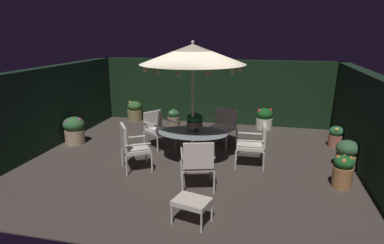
{
  "coord_description": "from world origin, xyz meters",
  "views": [
    {
      "loc": [
        1.65,
        -7.14,
        2.88
      ],
      "look_at": [
        0.07,
        -0.25,
        0.96
      ],
      "focal_mm": 31.01,
      "sensor_mm": 36.0,
      "label": 1
    }
  ],
  "objects_px": {
    "patio_umbrella": "(193,54)",
    "patio_chair_southeast": "(198,161)",
    "patio_chair_north": "(223,124)",
    "potted_plant_right_near": "(74,130)",
    "potted_plant_right_far": "(336,136)",
    "potted_plant_left_near": "(135,111)",
    "potted_plant_back_right": "(264,118)",
    "patio_chair_south": "(255,142)",
    "potted_plant_back_center": "(347,153)",
    "potted_plant_left_far": "(343,171)",
    "centerpiece_planter": "(195,120)",
    "ottoman_footrest": "(192,203)",
    "patio_chair_northeast": "(157,127)",
    "patio_dining_table": "(193,138)",
    "potted_plant_front_corner": "(173,117)",
    "patio_chair_east": "(131,145)"
  },
  "relations": [
    {
      "from": "patio_umbrella",
      "to": "patio_chair_south",
      "type": "bearing_deg",
      "value": 2.38
    },
    {
      "from": "patio_chair_northeast",
      "to": "potted_plant_left_near",
      "type": "xyz_separation_m",
      "value": [
        -1.61,
        2.39,
        -0.21
      ]
    },
    {
      "from": "patio_chair_southeast",
      "to": "patio_chair_south",
      "type": "bearing_deg",
      "value": 54.57
    },
    {
      "from": "potted_plant_back_center",
      "to": "potted_plant_back_right",
      "type": "relative_size",
      "value": 0.97
    },
    {
      "from": "potted_plant_back_center",
      "to": "potted_plant_right_near",
      "type": "xyz_separation_m",
      "value": [
        -6.72,
        0.14,
        0.06
      ]
    },
    {
      "from": "potted_plant_back_center",
      "to": "potted_plant_left_far",
      "type": "bearing_deg",
      "value": -105.2
    },
    {
      "from": "patio_chair_south",
      "to": "potted_plant_right_far",
      "type": "height_order",
      "value": "patio_chair_south"
    },
    {
      "from": "potted_plant_left_near",
      "to": "patio_chair_north",
      "type": "bearing_deg",
      "value": -30.49
    },
    {
      "from": "potted_plant_left_near",
      "to": "centerpiece_planter",
      "type": "bearing_deg",
      "value": -48.12
    },
    {
      "from": "patio_chair_southeast",
      "to": "potted_plant_right_far",
      "type": "relative_size",
      "value": 1.78
    },
    {
      "from": "ottoman_footrest",
      "to": "patio_chair_east",
      "type": "bearing_deg",
      "value": 135.05
    },
    {
      "from": "patio_chair_south",
      "to": "potted_plant_right_near",
      "type": "bearing_deg",
      "value": 174.04
    },
    {
      "from": "potted_plant_left_far",
      "to": "patio_chair_south",
      "type": "bearing_deg",
      "value": 157.86
    },
    {
      "from": "patio_chair_northeast",
      "to": "ottoman_footrest",
      "type": "distance_m",
      "value": 3.7
    },
    {
      "from": "patio_chair_north",
      "to": "potted_plant_right_near",
      "type": "xyz_separation_m",
      "value": [
        -3.88,
        -0.73,
        -0.19
      ]
    },
    {
      "from": "patio_chair_south",
      "to": "ottoman_footrest",
      "type": "bearing_deg",
      "value": -108.37
    },
    {
      "from": "patio_dining_table",
      "to": "patio_chair_southeast",
      "type": "relative_size",
      "value": 1.62
    },
    {
      "from": "patio_chair_south",
      "to": "patio_umbrella",
      "type": "bearing_deg",
      "value": -177.62
    },
    {
      "from": "patio_dining_table",
      "to": "potted_plant_front_corner",
      "type": "xyz_separation_m",
      "value": [
        -1.3,
        2.93,
        -0.31
      ]
    },
    {
      "from": "potted_plant_right_far",
      "to": "potted_plant_left_near",
      "type": "relative_size",
      "value": 0.85
    },
    {
      "from": "patio_umbrella",
      "to": "potted_plant_back_right",
      "type": "distance_m",
      "value": 4.08
    },
    {
      "from": "patio_dining_table",
      "to": "patio_chair_southeast",
      "type": "height_order",
      "value": "patio_chair_southeast"
    },
    {
      "from": "potted_plant_left_near",
      "to": "potted_plant_front_corner",
      "type": "bearing_deg",
      "value": -10.77
    },
    {
      "from": "patio_chair_southeast",
      "to": "potted_plant_right_far",
      "type": "distance_m",
      "value": 4.37
    },
    {
      "from": "potted_plant_back_center",
      "to": "potted_plant_left_far",
      "type": "relative_size",
      "value": 0.97
    },
    {
      "from": "potted_plant_back_center",
      "to": "potted_plant_back_right",
      "type": "distance_m",
      "value": 3.28
    },
    {
      "from": "potted_plant_front_corner",
      "to": "potted_plant_back_center",
      "type": "bearing_deg",
      "value": -28.37
    },
    {
      "from": "potted_plant_back_right",
      "to": "potted_plant_left_far",
      "type": "bearing_deg",
      "value": -67.83
    },
    {
      "from": "potted_plant_back_center",
      "to": "potted_plant_left_near",
      "type": "distance_m",
      "value": 6.71
    },
    {
      "from": "patio_umbrella",
      "to": "patio_chair_southeast",
      "type": "relative_size",
      "value": 2.77
    },
    {
      "from": "patio_chair_south",
      "to": "ottoman_footrest",
      "type": "xyz_separation_m",
      "value": [
        -0.84,
        -2.54,
        -0.21
      ]
    },
    {
      "from": "patio_chair_northeast",
      "to": "patio_chair_southeast",
      "type": "height_order",
      "value": "patio_chair_southeast"
    },
    {
      "from": "centerpiece_planter",
      "to": "patio_chair_south",
      "type": "xyz_separation_m",
      "value": [
        1.37,
        -0.07,
        -0.41
      ]
    },
    {
      "from": "patio_umbrella",
      "to": "potted_plant_back_right",
      "type": "relative_size",
      "value": 4.26
    },
    {
      "from": "patio_chair_east",
      "to": "potted_plant_left_far",
      "type": "distance_m",
      "value": 4.26
    },
    {
      "from": "patio_chair_north",
      "to": "potted_plant_left_near",
      "type": "distance_m",
      "value": 3.79
    },
    {
      "from": "centerpiece_planter",
      "to": "potted_plant_right_near",
      "type": "height_order",
      "value": "centerpiece_planter"
    },
    {
      "from": "patio_umbrella",
      "to": "centerpiece_planter",
      "type": "height_order",
      "value": "patio_umbrella"
    },
    {
      "from": "patio_chair_south",
      "to": "patio_chair_north",
      "type": "bearing_deg",
      "value": 125.4
    },
    {
      "from": "potted_plant_left_near",
      "to": "ottoman_footrest",
      "type": "bearing_deg",
      "value": -59.95
    },
    {
      "from": "patio_umbrella",
      "to": "patio_chair_southeast",
      "type": "distance_m",
      "value": 2.33
    },
    {
      "from": "potted_plant_back_center",
      "to": "potted_plant_right_near",
      "type": "distance_m",
      "value": 6.72
    },
    {
      "from": "patio_chair_southeast",
      "to": "ottoman_footrest",
      "type": "distance_m",
      "value": 1.17
    },
    {
      "from": "centerpiece_planter",
      "to": "potted_plant_right_far",
      "type": "distance_m",
      "value": 3.84
    },
    {
      "from": "potted_plant_left_near",
      "to": "patio_chair_southeast",
      "type": "bearing_deg",
      "value": -55.38
    },
    {
      "from": "patio_chair_southeast",
      "to": "potted_plant_right_near",
      "type": "bearing_deg",
      "value": 153.25
    },
    {
      "from": "centerpiece_planter",
      "to": "ottoman_footrest",
      "type": "height_order",
      "value": "centerpiece_planter"
    },
    {
      "from": "potted_plant_left_far",
      "to": "centerpiece_planter",
      "type": "bearing_deg",
      "value": 166.09
    },
    {
      "from": "centerpiece_planter",
      "to": "patio_chair_north",
      "type": "distance_m",
      "value": 1.32
    },
    {
      "from": "potted_plant_right_far",
      "to": "potted_plant_right_near",
      "type": "relative_size",
      "value": 0.76
    }
  ]
}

